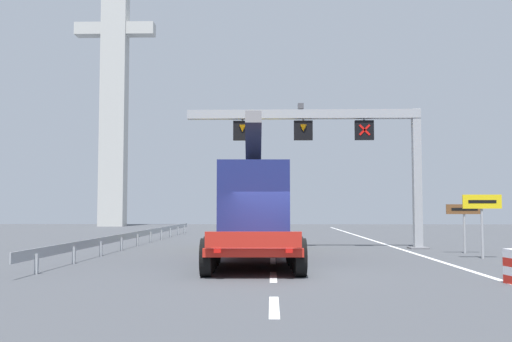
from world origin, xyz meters
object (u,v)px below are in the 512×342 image
Objects in this scene: exit_sign_yellow at (482,210)px; tourist_info_sign_brown at (464,216)px; heavy_haul_truck_red at (253,208)px; overhead_lane_gantry at (334,136)px; bridge_pylon_distant at (115,64)px.

tourist_info_sign_brown is at bearing 85.79° from exit_sign_yellow.
exit_sign_yellow is at bearing -7.04° from heavy_haul_truck_red.
overhead_lane_gantry is at bearing 49.50° from heavy_haul_truck_red.
overhead_lane_gantry is 0.83× the size of heavy_haul_truck_red.
bridge_pylon_distant reaches higher than tourist_info_sign_brown.
overhead_lane_gantry reaches higher than heavy_haul_truck_red.
heavy_haul_truck_red is 5.65× the size of exit_sign_yellow.
exit_sign_yellow is 1.17× the size of tourist_info_sign_brown.
bridge_pylon_distant is at bearing 112.85° from heavy_haul_truck_red.
bridge_pylon_distant is at bearing 124.06° from tourist_info_sign_brown.
heavy_haul_truck_red is 0.39× the size of bridge_pylon_distant.
exit_sign_yellow is at bearing -47.68° from overhead_lane_gantry.
tourist_info_sign_brown is 49.74m from bridge_pylon_distant.
bridge_pylon_distant reaches higher than exit_sign_yellow.
overhead_lane_gantry reaches higher than tourist_info_sign_brown.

